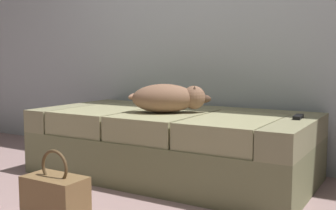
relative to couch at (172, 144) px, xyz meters
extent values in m
cube|color=#797B54|center=(0.00, 0.00, -0.08)|extent=(1.93, 0.95, 0.30)
cube|color=gray|center=(-0.86, 0.00, 0.15)|extent=(0.20, 0.95, 0.16)
cube|color=gray|center=(0.86, 0.00, 0.15)|extent=(0.20, 0.95, 0.16)
cube|color=gray|center=(0.00, 0.37, 0.15)|extent=(1.53, 0.20, 0.16)
cube|color=tan|center=(-0.51, -0.10, 0.15)|extent=(0.49, 0.73, 0.16)
cube|color=tan|center=(0.00, -0.10, 0.15)|extent=(0.49, 0.73, 0.16)
cube|color=tan|center=(0.51, -0.10, 0.15)|extent=(0.49, 0.73, 0.16)
ellipsoid|color=#8C634A|center=(-0.01, -0.09, 0.33)|extent=(0.50, 0.44, 0.20)
sphere|color=#8C634A|center=(0.16, 0.02, 0.34)|extent=(0.16, 0.16, 0.16)
ellipsoid|color=brown|center=(0.22, 0.06, 0.33)|extent=(0.11, 0.10, 0.06)
cone|color=brown|center=(0.14, 0.06, 0.40)|extent=(0.04, 0.04, 0.05)
cone|color=brown|center=(0.19, -0.02, 0.40)|extent=(0.04, 0.04, 0.05)
ellipsoid|color=#8C634A|center=(-0.20, -0.15, 0.34)|extent=(0.06, 0.17, 0.05)
cube|color=black|center=(0.85, 0.09, 0.24)|extent=(0.05, 0.15, 0.02)
cube|color=olive|center=(-0.06, -1.05, -0.11)|extent=(0.32, 0.18, 0.24)
torus|color=brown|center=(-0.06, -1.05, 0.06)|extent=(0.18, 0.02, 0.18)
camera|label=1|loc=(1.45, -2.50, 0.59)|focal=44.43mm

